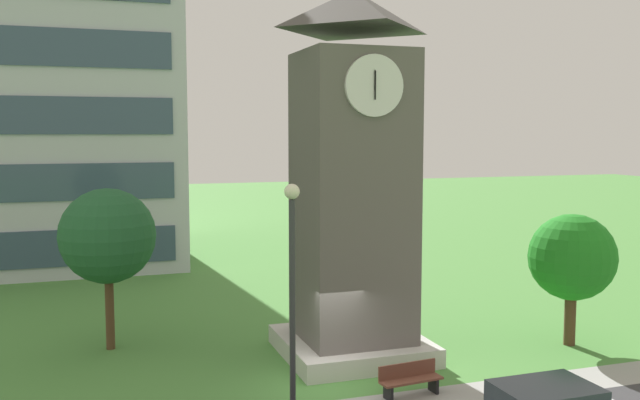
{
  "coord_description": "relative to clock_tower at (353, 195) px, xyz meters",
  "views": [
    {
      "loc": [
        -6.44,
        -18.0,
        7.19
      ],
      "look_at": [
        0.76,
        3.54,
        4.98
      ],
      "focal_mm": 39.06,
      "sensor_mm": 36.0,
      "label": 1
    }
  ],
  "objects": [
    {
      "name": "park_bench",
      "position": [
        0.24,
        -3.79,
        -4.76
      ],
      "size": [
        1.84,
        0.67,
        0.88
      ],
      "color": "brown",
      "rests_on": "ground"
    },
    {
      "name": "tree_by_building",
      "position": [
        7.39,
        -1.35,
        -2.22
      ],
      "size": [
        2.91,
        2.91,
        4.47
      ],
      "color": "#513823",
      "rests_on": "ground"
    },
    {
      "name": "clock_tower",
      "position": [
        0.0,
        0.0,
        0.0
      ],
      "size": [
        4.44,
        4.44,
        11.58
      ],
      "color": "#605B56",
      "rests_on": "ground"
    },
    {
      "name": "ground_plane",
      "position": [
        -1.52,
        -2.53,
        -5.22
      ],
      "size": [
        160.0,
        160.0,
        0.0
      ],
      "primitive_type": "plane",
      "color": "#4C893D"
    },
    {
      "name": "office_building",
      "position": [
        -12.36,
        21.6,
        5.98
      ],
      "size": [
        18.49,
        13.3,
        22.4
      ],
      "color": "#B7BCC6",
      "rests_on": "ground"
    },
    {
      "name": "tree_streetside",
      "position": [
        -7.42,
        3.11,
        -1.43
      ],
      "size": [
        3.14,
        3.14,
        5.38
      ],
      "color": "#513823",
      "rests_on": "ground"
    },
    {
      "name": "street_lamp",
      "position": [
        -3.53,
        -5.26,
        -1.5
      ],
      "size": [
        0.36,
        0.36,
        6.02
      ],
      "color": "#333338",
      "rests_on": "ground"
    }
  ]
}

